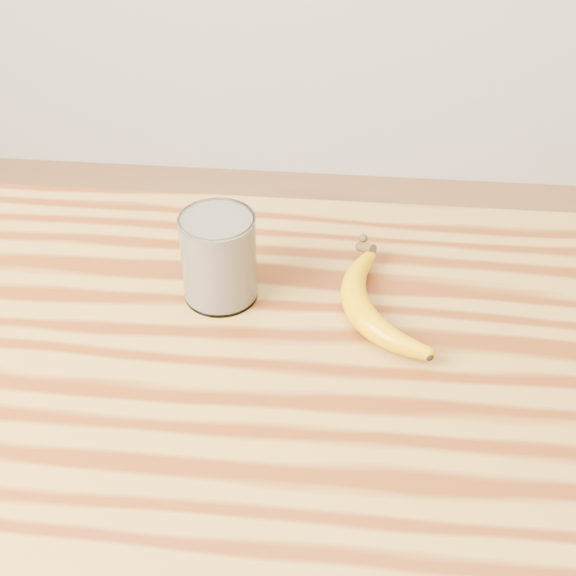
{
  "coord_description": "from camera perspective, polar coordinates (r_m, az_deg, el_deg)",
  "views": [
    {
      "loc": [
        0.01,
        -0.6,
        1.54
      ],
      "look_at": [
        -0.06,
        0.15,
        0.93
      ],
      "focal_mm": 50.0,
      "sensor_mm": 36.0,
      "label": 1
    }
  ],
  "objects": [
    {
      "name": "smoothie_glass",
      "position": [
        0.98,
        -4.93,
        2.2
      ],
      "size": [
        0.09,
        0.09,
        0.12
      ],
      "color": "white",
      "rests_on": "table"
    },
    {
      "name": "banana",
      "position": [
        0.96,
        5.0,
        -1.5
      ],
      "size": [
        0.2,
        0.3,
        0.03
      ],
      "primitive_type": null,
      "rotation": [
        0.0,
        0.0,
        0.37
      ],
      "color": "#C68A00",
      "rests_on": "table"
    },
    {
      "name": "table",
      "position": [
        0.98,
        2.65,
        -13.12
      ],
      "size": [
        1.2,
        0.8,
        0.9
      ],
      "color": "olive",
      "rests_on": "ground"
    }
  ]
}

